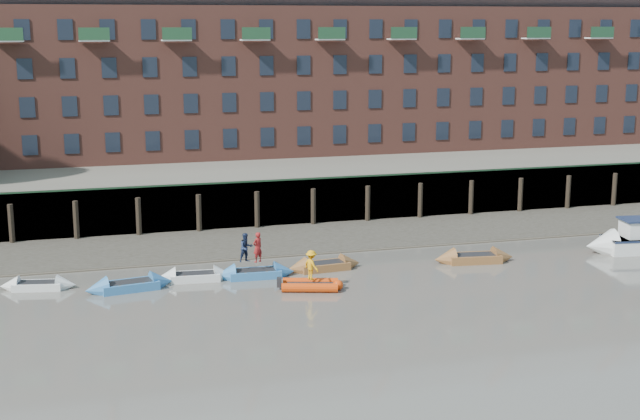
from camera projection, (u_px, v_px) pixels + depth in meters
name	position (u px, v px, depth m)	size (l,w,h in m)	color
ground	(395.00, 328.00, 41.33)	(220.00, 220.00, 0.00)	#5F5A52
foreshore	(299.00, 239.00, 58.29)	(110.00, 8.00, 0.50)	#3D382F
mud_band	(312.00, 252.00, 55.08)	(110.00, 1.60, 0.10)	#4C4336
river_wall	(283.00, 203.00, 62.08)	(110.00, 1.23, 3.30)	#2D2A26
bank_terrace	(246.00, 172.00, 74.91)	(110.00, 28.00, 3.20)	#5E594D
apartment_terrace	(241.00, 36.00, 73.53)	(80.60, 15.56, 20.98)	brown
rowboat_0	(38.00, 285.00, 47.37)	(4.11, 1.88, 1.15)	silver
rowboat_1	(129.00, 286.00, 47.20)	(4.81, 2.08, 1.35)	teal
rowboat_2	(195.00, 277.00, 48.97)	(4.29, 1.56, 1.22)	silver
rowboat_3	(255.00, 274.00, 49.52)	(4.51, 1.49, 1.29)	teal
rowboat_4	(324.00, 266.00, 51.05)	(4.53, 1.67, 1.29)	brown
rowboat_6	(474.00, 258.00, 52.69)	(4.95, 1.98, 1.40)	brown
rib_tender	(313.00, 285.00, 47.32)	(3.34, 2.31, 0.56)	red
motor_launch	(630.00, 241.00, 54.93)	(6.73, 2.96, 2.69)	silver
person_rower_a	(258.00, 247.00, 49.29)	(0.62, 0.41, 1.70)	maroon
person_rower_b	(246.00, 248.00, 49.34)	(0.80, 0.62, 1.64)	#19233F
person_rib_crew	(311.00, 265.00, 47.18)	(1.03, 0.59, 1.59)	orange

